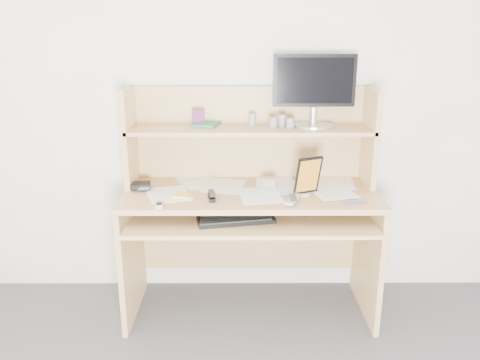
{
  "coord_description": "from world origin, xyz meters",
  "views": [
    {
      "loc": [
        -0.07,
        -1.0,
        1.56
      ],
      "look_at": [
        -0.06,
        1.43,
        0.83
      ],
      "focal_mm": 35.0,
      "sensor_mm": 36.0,
      "label": 1
    }
  ],
  "objects_px": {
    "desk": "(250,196)",
    "tv_remote": "(293,200)",
    "keyboard": "(236,219)",
    "monitor": "(314,88)",
    "game_case": "(308,175)"
  },
  "relations": [
    {
      "from": "desk",
      "to": "tv_remote",
      "type": "distance_m",
      "value": 0.35
    },
    {
      "from": "game_case",
      "to": "monitor",
      "type": "distance_m",
      "value": 0.51
    },
    {
      "from": "tv_remote",
      "to": "game_case",
      "type": "distance_m",
      "value": 0.18
    },
    {
      "from": "game_case",
      "to": "tv_remote",
      "type": "bearing_deg",
      "value": -153.94
    },
    {
      "from": "tv_remote",
      "to": "monitor",
      "type": "xyz_separation_m",
      "value": [
        0.15,
        0.39,
        0.53
      ]
    },
    {
      "from": "desk",
      "to": "keyboard",
      "type": "xyz_separation_m",
      "value": [
        -0.08,
        -0.28,
        -0.03
      ]
    },
    {
      "from": "desk",
      "to": "keyboard",
      "type": "height_order",
      "value": "desk"
    },
    {
      "from": "keyboard",
      "to": "game_case",
      "type": "relative_size",
      "value": 2.03
    },
    {
      "from": "desk",
      "to": "game_case",
      "type": "distance_m",
      "value": 0.38
    },
    {
      "from": "tv_remote",
      "to": "monitor",
      "type": "bearing_deg",
      "value": 91.48
    },
    {
      "from": "tv_remote",
      "to": "monitor",
      "type": "relative_size",
      "value": 0.35
    },
    {
      "from": "desk",
      "to": "game_case",
      "type": "bearing_deg",
      "value": -24.62
    },
    {
      "from": "desk",
      "to": "keyboard",
      "type": "relative_size",
      "value": 3.33
    },
    {
      "from": "tv_remote",
      "to": "keyboard",
      "type": "bearing_deg",
      "value": -153.7
    },
    {
      "from": "keyboard",
      "to": "monitor",
      "type": "relative_size",
      "value": 0.9
    }
  ]
}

